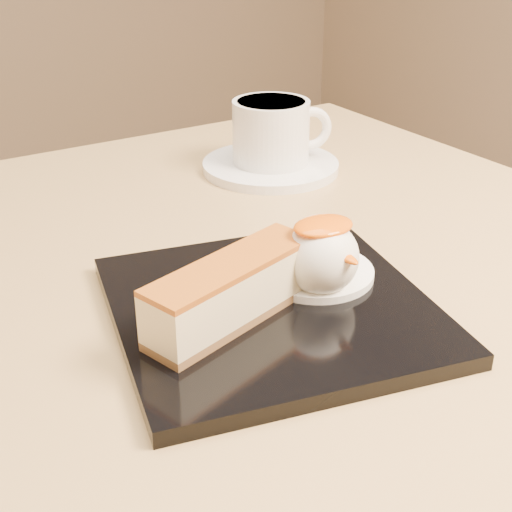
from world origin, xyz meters
TOP-DOWN VIEW (x-y plane):
  - table at (0.00, 0.00)m, footprint 0.80×0.80m
  - dessert_plate at (-0.00, -0.05)m, footprint 0.26×0.26m
  - cheesecake at (-0.04, -0.06)m, footprint 0.14×0.07m
  - cream_smear at (0.05, -0.04)m, footprint 0.09×0.09m
  - ice_cream_scoop at (0.04, -0.06)m, footprint 0.05×0.05m
  - mango_sauce at (0.04, -0.05)m, footprint 0.05×0.04m
  - mint_sprig at (0.02, -0.01)m, footprint 0.03×0.02m
  - saucer at (0.17, 0.21)m, footprint 0.15×0.15m
  - coffee_cup at (0.17, 0.20)m, footprint 0.11×0.08m

SIDE VIEW (x-z plane):
  - table at x=0.00m, z-range 0.20..0.92m
  - saucer at x=0.17m, z-range 0.72..0.73m
  - dessert_plate at x=0.00m, z-range 0.72..0.73m
  - cream_smear at x=0.05m, z-range 0.73..0.74m
  - mint_sprig at x=0.02m, z-range 0.74..0.74m
  - cheesecake at x=-0.04m, z-range 0.73..0.78m
  - ice_cream_scoop at x=0.04m, z-range 0.73..0.79m
  - coffee_cup at x=0.17m, z-range 0.73..0.80m
  - mango_sauce at x=0.04m, z-range 0.78..0.79m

